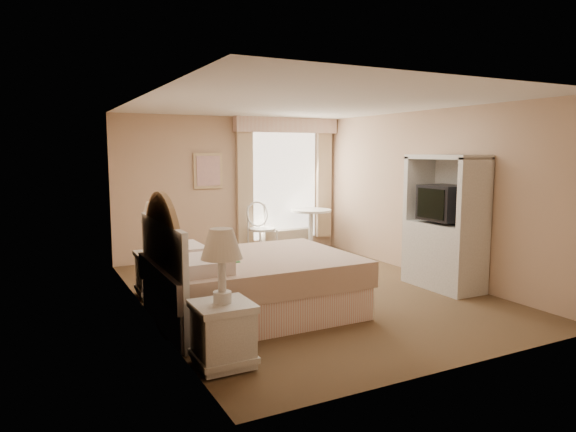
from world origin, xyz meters
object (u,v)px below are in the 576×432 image
round_table (311,224)px  nightstand_far (156,261)px  bed (245,283)px  nightstand_near (223,317)px  armoire (445,233)px  cafe_chair (260,225)px

round_table → nightstand_far: bearing=-152.9°
bed → nightstand_far: bed is taller
nightstand_near → round_table: 5.33m
round_table → armoire: 3.10m
nightstand_near → nightstand_far: 2.52m
nightstand_far → round_table: nightstand_far is taller
nightstand_far → cafe_chair: bearing=37.5°
cafe_chair → bed: bearing=-129.0°
nightstand_near → cafe_chair: 4.82m
cafe_chair → nightstand_far: bearing=-154.3°
armoire → bed: bearing=177.2°
cafe_chair → armoire: armoire is taller
round_table → armoire: (0.37, -3.07, 0.23)m
nightstand_near → round_table: size_ratio=1.50×
armoire → round_table: bearing=97.0°
bed → round_table: bed is taller
nightstand_far → armoire: size_ratio=0.66×
round_table → cafe_chair: cafe_chair is taller
bed → cafe_chair: 3.36m
bed → nightstand_near: size_ratio=1.87×
bed → cafe_chair: bed is taller
nightstand_far → round_table: (3.28, 1.68, 0.08)m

